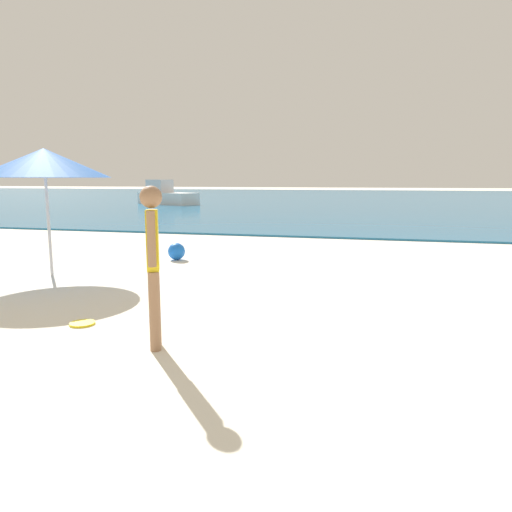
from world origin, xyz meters
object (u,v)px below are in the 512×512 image
(beach_umbrella, at_px, (44,163))
(boat_near, at_px, (166,196))
(frisbee, at_px, (82,323))
(beach_ball, at_px, (176,251))
(person_standing, at_px, (153,258))

(beach_umbrella, bearing_deg, boat_near, 110.06)
(frisbee, height_order, beach_ball, beach_ball)
(frisbee, distance_m, beach_ball, 4.54)
(frisbee, bearing_deg, beach_ball, 99.64)
(boat_near, bearing_deg, person_standing, -37.52)
(frisbee, relative_size, boat_near, 0.06)
(beach_ball, bearing_deg, person_standing, -68.55)
(frisbee, bearing_deg, beach_umbrella, 133.08)
(person_standing, bearing_deg, boat_near, 1.44)
(frisbee, bearing_deg, person_standing, -22.80)
(person_standing, relative_size, beach_umbrella, 0.74)
(frisbee, distance_m, beach_umbrella, 3.80)
(beach_ball, height_order, beach_umbrella, beach_umbrella)
(beach_ball, relative_size, beach_umbrella, 0.16)
(beach_umbrella, bearing_deg, beach_ball, 54.94)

